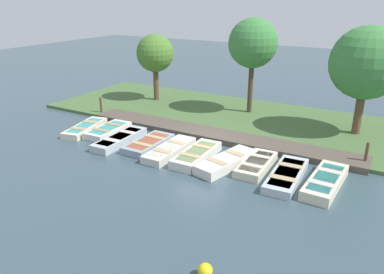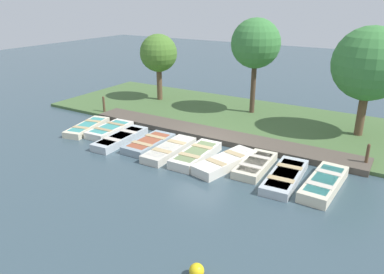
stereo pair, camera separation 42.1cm
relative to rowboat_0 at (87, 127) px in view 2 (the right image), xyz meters
name	(u,v)px [view 2 (the right image)]	position (x,y,z in m)	size (l,w,h in m)	color
ground_plane	(201,147)	(-1.07, 6.50, -0.17)	(80.00, 80.00, 0.00)	#384C56
shore_bank	(243,118)	(-6.07, 6.50, -0.09)	(8.00, 24.00, 0.17)	#476638
dock_walkway	(215,135)	(-2.54, 6.50, -0.03)	(1.53, 14.74, 0.29)	#51473D
rowboat_0	(87,127)	(0.00, 0.00, 0.00)	(3.18, 1.62, 0.35)	beige
rowboat_1	(110,130)	(-0.28, 1.38, 0.01)	(2.71, 1.28, 0.38)	silver
rowboat_2	(121,139)	(0.43, 2.77, 0.02)	(3.35, 1.10, 0.39)	#B2BCC1
rowboat_3	(149,143)	(0.17, 4.34, 0.01)	(2.81, 1.23, 0.36)	#8C9EA8
rowboat_4	(169,150)	(0.33, 5.65, 0.01)	(3.21, 1.03, 0.38)	beige
rowboat_5	(196,155)	(0.26, 7.03, 0.04)	(3.06, 1.14, 0.42)	silver
rowboat_6	(225,162)	(0.27, 8.49, 0.04)	(3.34, 1.73, 0.43)	silver
rowboat_7	(255,165)	(-0.18, 9.67, 0.01)	(2.77, 1.15, 0.37)	beige
rowboat_8	(285,176)	(0.19, 11.08, 0.01)	(3.37, 1.25, 0.36)	#B2BCC1
rowboat_9	(324,183)	(0.06, 12.54, 0.04)	(3.27, 1.21, 0.43)	beige
mooring_post_near	(104,105)	(-2.63, -1.24, 0.40)	(0.13, 0.13, 1.13)	brown
mooring_post_far	(367,156)	(-2.63, 13.63, 0.40)	(0.13, 0.13, 1.13)	brown
buoy	(197,271)	(6.66, 10.86, 0.03)	(0.40, 0.40, 0.40)	yellow
park_tree_far_left	(159,54)	(-6.76, -0.04, 3.09)	(2.46, 2.46, 4.53)	brown
park_tree_left	(256,44)	(-7.21, 6.55, 4.08)	(2.85, 2.85, 5.71)	#4C3828
park_tree_center	(370,64)	(-6.39, 12.75, 3.60)	(3.57, 3.57, 5.58)	brown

